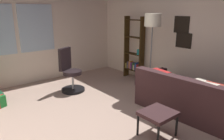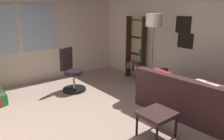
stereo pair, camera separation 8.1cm
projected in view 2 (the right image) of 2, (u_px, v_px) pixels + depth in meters
The scene contains 8 objects.
ground_plane at pixel (100, 127), 3.69m from camera, with size 4.98×5.88×0.10m, color tan.
wall_back_with_windows at pixel (33, 33), 5.56m from camera, with size 4.98×0.12×2.63m.
wall_right_with_frames at pixel (190, 37), 4.82m from camera, with size 0.12×5.88×2.63m.
couch at pixel (203, 101), 3.93m from camera, with size 1.75×2.14×0.79m.
footstool at pixel (157, 115), 3.24m from camera, with size 0.51×0.46×0.41m.
office_chair at pixel (72, 74), 5.11m from camera, with size 0.56×0.58×1.05m.
bookshelf at pixel (136, 52), 5.93m from camera, with size 0.18×0.64×1.75m.
floor_lamp at pixel (154, 26), 4.72m from camera, with size 0.37×0.37×1.83m.
Camera 2 is at (-1.85, -2.71, 1.92)m, focal length 33.94 mm.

